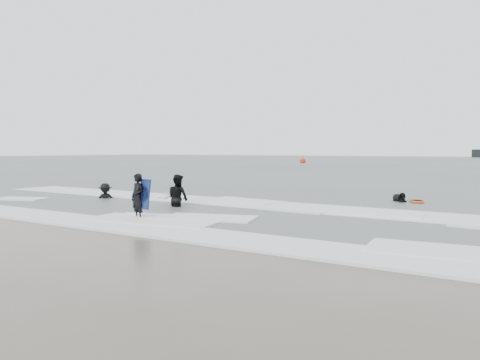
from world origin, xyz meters
The scene contains 10 objects.
ground centered at (0.00, 0.00, 0.00)m, with size 320.00×320.00×0.00m, color brown.
sea centered at (0.00, 80.00, 0.06)m, with size 320.00×320.00×0.00m, color #47544C.
surfer_centre centered at (-1.08, 0.63, 0.00)m, with size 0.56×0.36×1.52m, color black.
surfer_wading centered at (-2.14, 3.82, 0.00)m, with size 0.90×0.70×1.86m, color black.
surfer_breaker centered at (-6.88, 4.28, 0.00)m, with size 1.03×0.59×1.60m, color black.
surfer_right_near centered at (4.86, 10.14, 0.00)m, with size 0.94×0.39×1.61m, color black.
surfer_right_far centered at (4.56, 10.41, 0.00)m, with size 0.75×0.49×1.53m, color black.
surf_foam centered at (0.00, 3.70, 0.04)m, with size 30.03×9.06×0.09m.
bodyboards centered at (0.70, 5.05, 0.50)m, with size 8.62×10.42×1.25m.
buoy centered at (-24.90, 62.40, 0.42)m, with size 1.00×1.00×1.65m.
Camera 1 is at (9.90, -10.06, 2.25)m, focal length 35.00 mm.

